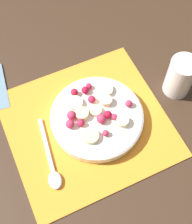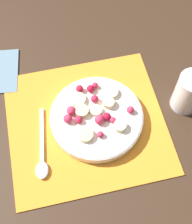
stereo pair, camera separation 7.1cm
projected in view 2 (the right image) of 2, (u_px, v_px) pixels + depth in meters
ground_plane at (86, 123)px, 0.74m from camera, size 3.00×3.00×0.00m
placemat at (86, 123)px, 0.74m from camera, size 0.37×0.34×0.01m
fruit_bowl at (96, 115)px, 0.73m from camera, size 0.22×0.22×0.05m
spoon at (42, 157)px, 0.69m from camera, size 0.04×0.18×0.01m
drinking_glass at (189, 92)px, 0.72m from camera, size 0.07×0.07×0.10m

